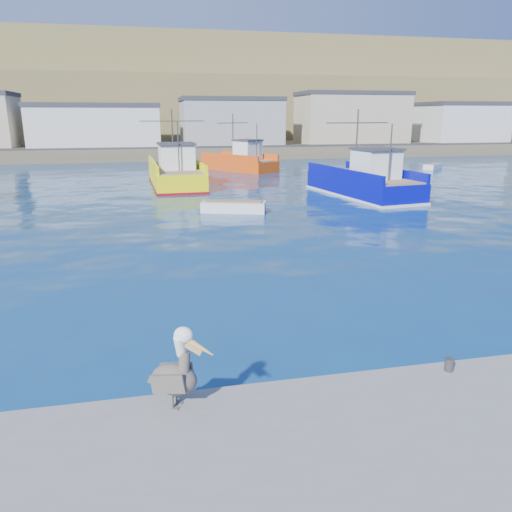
{
  "coord_description": "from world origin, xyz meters",
  "views": [
    {
      "loc": [
        -3.32,
        -12.22,
        5.97
      ],
      "look_at": [
        0.18,
        3.74,
        1.36
      ],
      "focal_mm": 35.0,
      "sensor_mm": 36.0,
      "label": 1
    }
  ],
  "objects_px": {
    "boat_orange": "(241,161)",
    "pelican": "(176,373)",
    "skiff_mid": "(234,208)",
    "trawler_blue": "(364,182)",
    "skiff_far": "(433,167)",
    "trawler_yellow_b": "(176,173)"
  },
  "relations": [
    {
      "from": "boat_orange",
      "to": "pelican",
      "type": "relative_size",
      "value": 5.61
    },
    {
      "from": "boat_orange",
      "to": "skiff_mid",
      "type": "height_order",
      "value": "boat_orange"
    },
    {
      "from": "trawler_blue",
      "to": "skiff_mid",
      "type": "xyz_separation_m",
      "value": [
        -10.94,
        -4.46,
        -0.76
      ]
    },
    {
      "from": "skiff_far",
      "to": "pelican",
      "type": "xyz_separation_m",
      "value": [
        -32.32,
        -44.14,
        0.98
      ]
    },
    {
      "from": "skiff_mid",
      "to": "pelican",
      "type": "xyz_separation_m",
      "value": [
        -5.02,
        -22.46,
        0.94
      ]
    },
    {
      "from": "trawler_blue",
      "to": "pelican",
      "type": "relative_size",
      "value": 6.98
    },
    {
      "from": "trawler_yellow_b",
      "to": "skiff_mid",
      "type": "distance_m",
      "value": 13.75
    },
    {
      "from": "pelican",
      "to": "trawler_blue",
      "type": "bearing_deg",
      "value": 59.32
    },
    {
      "from": "trawler_blue",
      "to": "skiff_far",
      "type": "relative_size",
      "value": 3.51
    },
    {
      "from": "trawler_blue",
      "to": "boat_orange",
      "type": "xyz_separation_m",
      "value": [
        -5.83,
        20.18,
        0.03
      ]
    },
    {
      "from": "trawler_yellow_b",
      "to": "boat_orange",
      "type": "height_order",
      "value": "trawler_yellow_b"
    },
    {
      "from": "trawler_yellow_b",
      "to": "boat_orange",
      "type": "relative_size",
      "value": 1.27
    },
    {
      "from": "boat_orange",
      "to": "skiff_far",
      "type": "distance_m",
      "value": 22.4
    },
    {
      "from": "trawler_yellow_b",
      "to": "skiff_far",
      "type": "height_order",
      "value": "trawler_yellow_b"
    },
    {
      "from": "skiff_mid",
      "to": "pelican",
      "type": "distance_m",
      "value": 23.04
    },
    {
      "from": "boat_orange",
      "to": "pelican",
      "type": "height_order",
      "value": "boat_orange"
    },
    {
      "from": "trawler_yellow_b",
      "to": "boat_orange",
      "type": "xyz_separation_m",
      "value": [
        7.94,
        11.2,
        -0.0
      ]
    },
    {
      "from": "trawler_yellow_b",
      "to": "pelican",
      "type": "bearing_deg",
      "value": -93.51
    },
    {
      "from": "trawler_blue",
      "to": "skiff_mid",
      "type": "height_order",
      "value": "trawler_blue"
    },
    {
      "from": "skiff_mid",
      "to": "skiff_far",
      "type": "distance_m",
      "value": 34.86
    },
    {
      "from": "trawler_blue",
      "to": "boat_orange",
      "type": "height_order",
      "value": "trawler_blue"
    },
    {
      "from": "pelican",
      "to": "skiff_far",
      "type": "bearing_deg",
      "value": 53.78
    }
  ]
}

